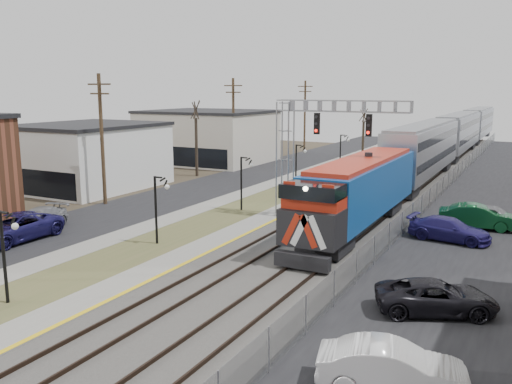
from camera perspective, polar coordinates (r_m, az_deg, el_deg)
The scene contains 22 objects.
street_west at distance 49.76m, azimuth -5.14°, elevation 0.53°, with size 7.00×120.00×0.04m, color black.
sidewalk at distance 47.50m, azimuth -0.57°, elevation 0.11°, with size 2.00×120.00×0.08m, color gray.
grass_median at distance 46.18m, azimuth 2.71°, elevation -0.23°, with size 4.00×120.00×0.06m, color #4C532C.
platform at distance 45.00m, azimuth 6.17°, elevation -0.45°, with size 2.00×120.00×0.24m, color gray.
ballast_bed at distance 43.46m, azimuth 12.30°, elevation -1.07°, with size 8.00×120.00×0.20m, color #595651.
platform_edge at distance 44.67m, azimuth 7.22°, elevation -0.40°, with size 0.24×120.00×0.01m, color gold.
track_near at distance 43.98m, azimuth 9.81°, elevation -0.61°, with size 1.58×120.00×0.15m.
track_far at distance 43.06m, azimuth 14.24°, elevation -1.03°, with size 1.58×120.00×0.15m.
train at distance 68.49m, azimuth 19.63°, elevation 5.20°, with size 3.00×85.85×5.33m.
signal_gantry at distance 36.96m, azimuth 5.52°, elevation 5.68°, with size 9.00×1.07×8.15m.
lampposts at distance 31.74m, azimuth -10.18°, elevation -1.84°, with size 0.14×62.14×4.00m.
utility_poles at distance 43.13m, azimuth -15.90°, elevation 5.27°, with size 0.28×80.28×10.00m.
fence at distance 42.44m, azimuth 17.81°, elevation -0.66°, with size 0.04×120.00×1.60m, color gray.
buildings_west at distance 47.53m, azimuth -22.14°, elevation 2.94°, with size 14.00×67.00×7.00m.
bare_trees at distance 53.26m, azimuth -3.95°, elevation 4.14°, with size 12.30×42.30×5.95m.
car_lot_b at distance 17.28m, azimuth 14.13°, elevation -17.60°, with size 1.53×4.40×1.45m, color white.
car_lot_c at distance 23.13m, azimuth 18.42°, elevation -10.52°, with size 2.19×4.75×1.32m, color black.
car_lot_d at distance 33.93m, azimuth 19.68°, elevation -3.78°, with size 1.91×4.71×1.37m, color navy.
car_lot_e at distance 38.14m, azimuth 23.59°, elevation -2.41°, with size 1.73×4.30×1.47m, color slate.
car_lot_f at distance 37.45m, azimuth 22.28°, elevation -2.47°, with size 1.65×4.73×1.56m, color #0E4722.
car_street_a at distance 34.86m, azimuth -24.07°, elevation -3.52°, with size 2.64×5.72×1.59m, color #1A1650.
car_street_b at distance 36.88m, azimuth -21.98°, elevation -2.79°, with size 1.92×4.72×1.37m, color gray.
Camera 1 is at (15.16, -6.08, 8.85)m, focal length 38.00 mm.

